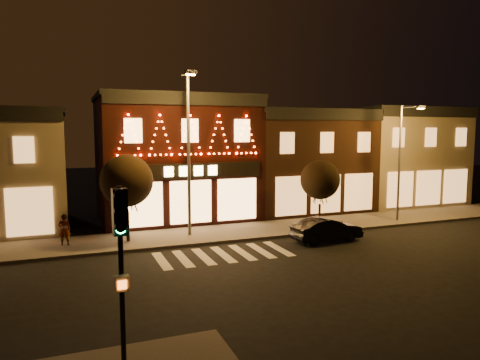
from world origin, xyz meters
TOP-DOWN VIEW (x-y plane):
  - ground at (0.00, 0.00)m, footprint 120.00×120.00m
  - sidewalk_far at (2.00, 8.00)m, footprint 44.00×4.00m
  - building_pulp at (0.00, 13.98)m, footprint 10.20×8.34m
  - building_right_a at (9.50, 13.99)m, footprint 9.20×8.28m
  - building_right_b at (18.50, 13.99)m, footprint 9.20×8.28m
  - traffic_signal_near at (-5.86, -5.87)m, footprint 0.34×0.48m
  - streetlamp_mid at (-0.65, 7.78)m, footprint 0.71×2.06m
  - streetlamp_right at (13.17, 6.83)m, footprint 0.50×1.71m
  - tree_left at (-4.03, 7.80)m, footprint 2.77×2.77m
  - tree_right at (7.57, 7.56)m, footprint 2.44×2.44m
  - dark_sedan at (6.13, 4.45)m, footprint 4.03×1.59m
  - pedestrian at (-7.18, 8.14)m, footprint 0.61×0.41m

SIDE VIEW (x-z plane):
  - ground at x=0.00m, z-range 0.00..0.00m
  - sidewalk_far at x=2.00m, z-range 0.00..0.15m
  - dark_sedan at x=6.13m, z-range 0.00..1.31m
  - pedestrian at x=-7.18m, z-range 0.15..1.76m
  - tree_right at x=7.57m, z-range 0.96..5.04m
  - tree_left at x=-4.03m, z-range 1.07..5.70m
  - traffic_signal_near at x=-5.86m, z-range 1.10..5.71m
  - building_right_a at x=9.50m, z-range 0.01..7.51m
  - building_right_b at x=18.50m, z-range 0.01..7.81m
  - building_pulp at x=0.00m, z-range 0.01..8.31m
  - streetlamp_right at x=13.17m, z-range 0.80..8.22m
  - streetlamp_mid at x=-0.65m, z-range 0.93..9.88m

